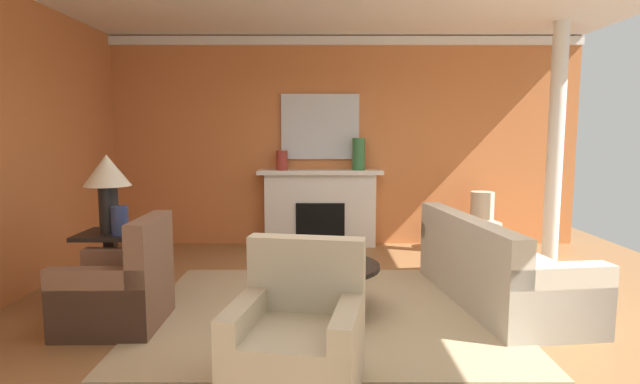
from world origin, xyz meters
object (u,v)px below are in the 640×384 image
at_px(mantel_mirror, 318,127).
at_px(side_table, 109,263).
at_px(fireplace, 318,210).
at_px(vase_on_side_table, 117,221).
at_px(vase_mantel_right, 357,154).
at_px(vase_tall_corner, 479,221).
at_px(armchair_facing_fireplace, 296,344).
at_px(table_lamp, 105,178).
at_px(armchair_near_window, 117,292).
at_px(sofa, 493,272).
at_px(vase_mantel_left, 280,160).
at_px(coffee_table, 324,276).

relative_size(mantel_mirror, side_table, 1.62).
xyz_separation_m(fireplace, vase_on_side_table, (-1.88, -2.60, 0.30)).
relative_size(fireplace, side_table, 2.57).
height_order(vase_mantel_right, vase_tall_corner, vase_mantel_right).
xyz_separation_m(mantel_mirror, vase_tall_corner, (2.26, -0.42, -1.32)).
distance_m(armchair_facing_fireplace, table_lamp, 2.69).
bearing_deg(armchair_near_window, fireplace, 60.86).
height_order(side_table, vase_mantel_right, vase_mantel_right).
relative_size(sofa, vase_mantel_left, 7.89).
relative_size(armchair_facing_fireplace, vase_mantel_left, 3.41).
xyz_separation_m(coffee_table, vase_tall_corner, (2.21, 2.42, 0.08)).
relative_size(coffee_table, vase_mantel_left, 3.59).
xyz_separation_m(mantel_mirror, vase_mantel_left, (-0.55, -0.17, -0.48)).
xyz_separation_m(armchair_facing_fireplace, coffee_table, (0.20, 1.44, 0.03)).
bearing_deg(mantel_mirror, vase_mantel_right, -17.18).
bearing_deg(sofa, vase_on_side_table, -177.66).
distance_m(armchair_near_window, vase_mantel_right, 3.93).
relative_size(sofa, coffee_table, 2.20).
xyz_separation_m(fireplace, side_table, (-2.03, -2.48, -0.13)).
xyz_separation_m(sofa, vase_mantel_left, (-2.26, 2.40, 0.96)).
bearing_deg(sofa, coffee_table, -170.80).
bearing_deg(vase_mantel_left, sofa, -46.72).
height_order(armchair_near_window, vase_tall_corner, armchair_near_window).
relative_size(armchair_near_window, side_table, 1.36).
xyz_separation_m(mantel_mirror, sofa, (1.71, -2.57, -1.44)).
height_order(mantel_mirror, vase_on_side_table, mantel_mirror).
relative_size(vase_mantel_right, vase_mantel_left, 1.65).
distance_m(armchair_near_window, coffee_table, 1.81).
height_order(mantel_mirror, coffee_table, mantel_mirror).
relative_size(mantel_mirror, table_lamp, 1.51).
bearing_deg(vase_mantel_left, side_table, -121.41).
xyz_separation_m(mantel_mirror, armchair_facing_fireplace, (-0.15, -4.28, -1.43)).
xyz_separation_m(side_table, vase_mantel_right, (2.58, 2.43, 0.95)).
relative_size(mantel_mirror, vase_mantel_right, 2.47).
bearing_deg(side_table, vase_mantel_right, 43.24).
height_order(sofa, vase_mantel_left, vase_mantel_left).
relative_size(armchair_near_window, vase_tall_corner, 1.14).
xyz_separation_m(coffee_table, vase_mantel_left, (-0.60, 2.67, 0.92)).
relative_size(fireplace, vase_mantel_left, 6.47).
distance_m(table_lamp, vase_mantel_left, 2.85).
relative_size(armchair_facing_fireplace, table_lamp, 1.27).
distance_m(side_table, vase_tall_corner, 4.82).
distance_m(table_lamp, vase_mantel_right, 3.55).
height_order(fireplace, sofa, fireplace).
xyz_separation_m(side_table, vase_tall_corner, (4.29, 2.18, 0.02)).
height_order(mantel_mirror, vase_mantel_right, mantel_mirror).
distance_m(coffee_table, table_lamp, 2.28).
height_order(table_lamp, vase_tall_corner, table_lamp).
distance_m(fireplace, coffee_table, 2.73).
xyz_separation_m(sofa, armchair_near_window, (-3.43, -0.63, 0.01)).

